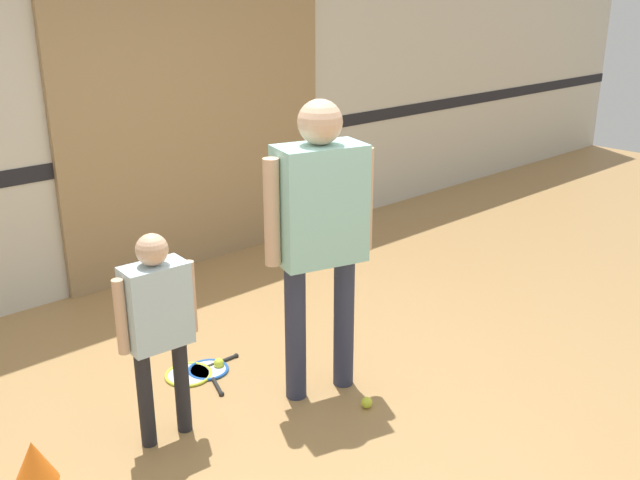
# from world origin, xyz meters

# --- Properties ---
(ground_plane) EXTENTS (16.00, 16.00, 0.00)m
(ground_plane) POSITION_xyz_m (0.00, 0.00, 0.00)
(ground_plane) COLOR #A87F4C
(wall_back) EXTENTS (16.00, 0.07, 3.20)m
(wall_back) POSITION_xyz_m (0.00, 2.39, 1.60)
(wall_back) COLOR beige
(wall_back) RESTS_ON ground_plane
(wall_panel) EXTENTS (2.57, 0.05, 2.26)m
(wall_panel) POSITION_xyz_m (0.91, 2.33, 1.13)
(wall_panel) COLOR #9E7F56
(wall_panel) RESTS_ON ground_plane
(person_instructor) EXTENTS (0.64, 0.39, 1.75)m
(person_instructor) POSITION_xyz_m (0.17, 0.03, 1.08)
(person_instructor) COLOR #2D334C
(person_instructor) RESTS_ON ground_plane
(person_student_left) EXTENTS (0.44, 0.20, 1.17)m
(person_student_left) POSITION_xyz_m (-0.77, 0.23, 0.72)
(person_student_left) COLOR #232328
(person_student_left) RESTS_ON ground_plane
(racket_spare_on_floor) EXTENTS (0.53, 0.31, 0.03)m
(racket_spare_on_floor) POSITION_xyz_m (-0.32, 0.70, 0.01)
(racket_spare_on_floor) COLOR #C6D838
(racket_spare_on_floor) RESTS_ON ground_plane
(racket_second_spare) EXTENTS (0.34, 0.48, 0.03)m
(racket_second_spare) POSITION_xyz_m (-0.22, 0.65, 0.01)
(racket_second_spare) COLOR blue
(racket_second_spare) RESTS_ON ground_plane
(tennis_ball_near_instructor) EXTENTS (0.07, 0.07, 0.07)m
(tennis_ball_near_instructor) POSITION_xyz_m (0.23, -0.30, 0.03)
(tennis_ball_near_instructor) COLOR #CCE038
(tennis_ball_near_instructor) RESTS_ON ground_plane
(tennis_ball_by_spare_racket) EXTENTS (0.07, 0.07, 0.07)m
(tennis_ball_by_spare_racket) POSITION_xyz_m (-0.14, 0.65, 0.03)
(tennis_ball_by_spare_racket) COLOR #CCE038
(tennis_ball_by_spare_racket) RESTS_ON ground_plane
(training_cone) EXTENTS (0.22, 0.22, 0.23)m
(training_cone) POSITION_xyz_m (-1.45, 0.34, 0.12)
(training_cone) COLOR orange
(training_cone) RESTS_ON ground_plane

